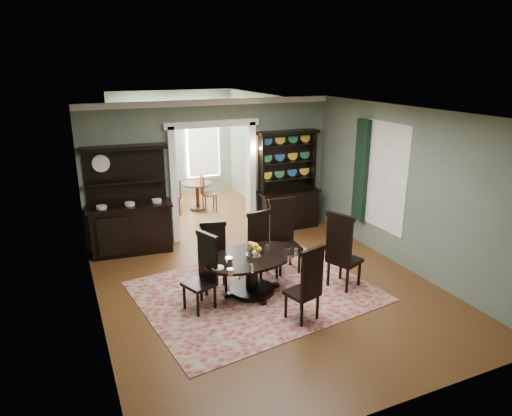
{
  "coord_description": "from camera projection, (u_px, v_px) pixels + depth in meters",
  "views": [
    {
      "loc": [
        -3.06,
        -6.26,
        3.75
      ],
      "look_at": [
        -0.03,
        0.6,
        1.33
      ],
      "focal_mm": 32.0,
      "sensor_mm": 36.0,
      "label": 1
    }
  ],
  "objects": [
    {
      "name": "chair_end_left",
      "position": [
        204.0,
        270.0,
        7.12
      ],
      "size": [
        0.57,
        0.58,
        1.23
      ],
      "rotation": [
        0.0,
        0.0,
        1.95
      ],
      "color": "black",
      "rests_on": "rug"
    },
    {
      "name": "parlor_table",
      "position": [
        197.0,
        192.0,
        12.01
      ],
      "size": [
        0.77,
        0.77,
        0.72
      ],
      "color": "#532A17",
      "rests_on": "parlor_floor"
    },
    {
      "name": "room",
      "position": [
        271.0,
        203.0,
        7.33
      ],
      "size": [
        5.51,
        6.01,
        3.01
      ],
      "color": "#5B3318",
      "rests_on": "ground"
    },
    {
      "name": "right_window",
      "position": [
        373.0,
        174.0,
        9.13
      ],
      "size": [
        0.15,
        1.47,
        2.12
      ],
      "color": "white",
      "rests_on": "wall_right"
    },
    {
      "name": "doorway_trim",
      "position": [
        213.0,
        164.0,
        9.9
      ],
      "size": [
        2.08,
        0.25,
        2.57
      ],
      "color": "white",
      "rests_on": "floor"
    },
    {
      "name": "wall_sconce",
      "position": [
        255.0,
        150.0,
        10.04
      ],
      "size": [
        0.27,
        0.21,
        0.21
      ],
      "color": "#B27C2F",
      "rests_on": "back_wall_right"
    },
    {
      "name": "parlor_chair_left",
      "position": [
        176.0,
        195.0,
        11.6
      ],
      "size": [
        0.42,
        0.41,
        0.94
      ],
      "rotation": [
        0.0,
        0.0,
        1.38
      ],
      "color": "#532A17",
      "rests_on": "parlor_floor"
    },
    {
      "name": "chair_end_right",
      "position": [
        342.0,
        249.0,
        7.7
      ],
      "size": [
        0.64,
        0.65,
        1.37
      ],
      "rotation": [
        0.0,
        0.0,
        -1.18
      ],
      "color": "black",
      "rests_on": "rug"
    },
    {
      "name": "parlor_chair_right",
      "position": [
        207.0,
        192.0,
        11.81
      ],
      "size": [
        0.41,
        0.41,
        0.96
      ],
      "rotation": [
        0.0,
        0.0,
        -1.65
      ],
      "color": "#532A17",
      "rests_on": "parlor_floor"
    },
    {
      "name": "dining_table",
      "position": [
        252.0,
        267.0,
        7.62
      ],
      "size": [
        1.91,
        1.9,
        0.67
      ],
      "rotation": [
        0.0,
        0.0,
        0.23
      ],
      "color": "black",
      "rests_on": "rug"
    },
    {
      "name": "chair_far_left",
      "position": [
        214.0,
        255.0,
        7.74
      ],
      "size": [
        0.52,
        0.51,
        1.18
      ],
      "rotation": [
        0.0,
        0.0,
        2.9
      ],
      "color": "black",
      "rests_on": "rug"
    },
    {
      "name": "chair_far_right",
      "position": [
        284.0,
        233.0,
        8.45
      ],
      "size": [
        0.53,
        0.51,
        1.37
      ],
      "rotation": [
        0.0,
        0.0,
        3.09
      ],
      "color": "black",
      "rests_on": "rug"
    },
    {
      "name": "parlor",
      "position": [
        182.0,
        149.0,
        12.13
      ],
      "size": [
        3.51,
        3.5,
        3.01
      ],
      "color": "#5B3318",
      "rests_on": "ground"
    },
    {
      "name": "sideboard",
      "position": [
        130.0,
        216.0,
        9.22
      ],
      "size": [
        1.72,
        0.75,
        2.19
      ],
      "rotation": [
        0.0,
        0.0,
        -0.1
      ],
      "color": "black",
      "rests_on": "floor"
    },
    {
      "name": "chair_near",
      "position": [
        308.0,
        283.0,
        6.71
      ],
      "size": [
        0.55,
        0.54,
        1.22
      ],
      "rotation": [
        0.0,
        0.0,
        0.28
      ],
      "color": "black",
      "rests_on": "rug"
    },
    {
      "name": "centerpiece",
      "position": [
        255.0,
        253.0,
        7.5
      ],
      "size": [
        1.52,
        0.98,
        0.25
      ],
      "color": "white",
      "rests_on": "dining_table"
    },
    {
      "name": "welsh_dresser",
      "position": [
        288.0,
        193.0,
        10.59
      ],
      "size": [
        1.46,
        0.54,
        2.28
      ],
      "rotation": [
        0.0,
        0.0,
        0.0
      ],
      "color": "black",
      "rests_on": "floor"
    },
    {
      "name": "rug",
      "position": [
        256.0,
        291.0,
        7.79
      ],
      "size": [
        4.11,
        3.48,
        0.01
      ],
      "primitive_type": "cube",
      "rotation": [
        0.0,
        0.0,
        0.13
      ],
      "color": "maroon",
      "rests_on": "floor"
    },
    {
      "name": "chair_far_mid",
      "position": [
        261.0,
        243.0,
        8.18
      ],
      "size": [
        0.5,
        0.48,
        1.22
      ],
      "rotation": [
        0.0,
        0.0,
        3.27
      ],
      "color": "black",
      "rests_on": "rug"
    }
  ]
}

